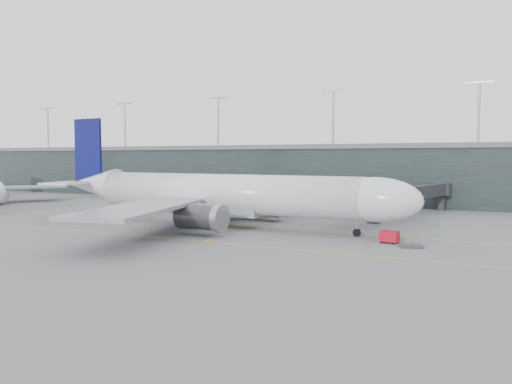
% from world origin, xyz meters
% --- Properties ---
extents(ground, '(320.00, 320.00, 0.00)m').
position_xyz_m(ground, '(0.00, 0.00, 0.00)').
color(ground, '#57575C').
rests_on(ground, ground).
extents(taxiline_a, '(160.00, 0.25, 0.02)m').
position_xyz_m(taxiline_a, '(0.00, -4.00, 0.01)').
color(taxiline_a, gold).
rests_on(taxiline_a, ground).
extents(taxiline_b, '(160.00, 0.25, 0.02)m').
position_xyz_m(taxiline_b, '(0.00, -20.00, 0.01)').
color(taxiline_b, gold).
rests_on(taxiline_b, ground).
extents(taxiline_lead_main, '(0.25, 60.00, 0.02)m').
position_xyz_m(taxiline_lead_main, '(5.00, 20.00, 0.01)').
color(taxiline_lead_main, gold).
rests_on(taxiline_lead_main, ground).
extents(taxiline_lead_adj, '(0.25, 60.00, 0.02)m').
position_xyz_m(taxiline_lead_adj, '(-75.00, 20.00, 0.01)').
color(taxiline_lead_adj, gold).
rests_on(taxiline_lead_adj, ground).
extents(terminal, '(240.00, 36.00, 29.00)m').
position_xyz_m(terminal, '(-0.00, 58.00, 7.62)').
color(terminal, black).
rests_on(terminal, ground).
extents(main_aircraft, '(69.84, 65.68, 19.60)m').
position_xyz_m(main_aircraft, '(1.81, -5.09, 5.50)').
color(main_aircraft, silver).
rests_on(main_aircraft, ground).
extents(jet_bridge, '(14.32, 42.70, 6.19)m').
position_xyz_m(jet_bridge, '(26.82, 23.32, 4.64)').
color(jet_bridge, '#26262A').
rests_on(jet_bridge, ground).
extents(gse_cart, '(2.67, 1.91, 1.68)m').
position_xyz_m(gse_cart, '(31.41, -9.77, 0.94)').
color(gse_cart, '#B30C1F').
rests_on(gse_cart, ground).
extents(baggage_dolly, '(3.45, 3.02, 0.30)m').
position_xyz_m(baggage_dolly, '(34.63, -11.61, 0.18)').
color(baggage_dolly, '#343338').
rests_on(baggage_dolly, ground).
extents(uld_a, '(2.16, 1.86, 1.73)m').
position_xyz_m(uld_a, '(-4.83, 10.27, 0.91)').
color(uld_a, '#36373B').
rests_on(uld_a, ground).
extents(uld_b, '(2.79, 2.52, 2.09)m').
position_xyz_m(uld_b, '(-1.26, 12.69, 1.10)').
color(uld_b, '#36373B').
rests_on(uld_b, ground).
extents(uld_c, '(2.12, 1.82, 1.70)m').
position_xyz_m(uld_c, '(-0.40, 10.71, 0.89)').
color(uld_c, '#36373B').
rests_on(uld_c, ground).
extents(cone_nose, '(0.40, 0.40, 0.63)m').
position_xyz_m(cone_nose, '(33.47, -7.53, 0.32)').
color(cone_nose, orange).
rests_on(cone_nose, ground).
extents(cone_wing_stbd, '(0.42, 0.42, 0.68)m').
position_xyz_m(cone_wing_stbd, '(8.93, -20.79, 0.34)').
color(cone_wing_stbd, orange).
rests_on(cone_wing_stbd, ground).
extents(cone_wing_port, '(0.44, 0.44, 0.70)m').
position_xyz_m(cone_wing_port, '(8.06, 9.59, 0.35)').
color(cone_wing_port, '#E03F0C').
rests_on(cone_wing_port, ground).
extents(cone_tail, '(0.41, 0.41, 0.65)m').
position_xyz_m(cone_tail, '(-9.27, -10.79, 0.33)').
color(cone_tail, orange).
rests_on(cone_tail, ground).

